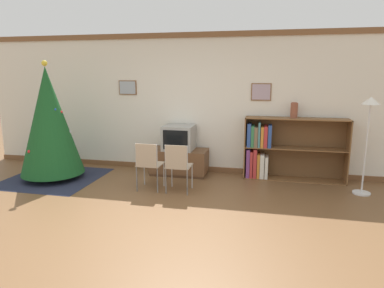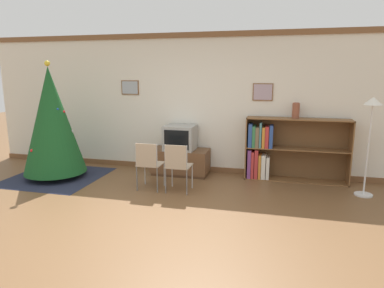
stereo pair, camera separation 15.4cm
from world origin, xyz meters
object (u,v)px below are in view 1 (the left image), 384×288
Objects in this scene: christmas_tree at (49,121)px; folding_chair_right at (178,165)px; standing_lamp at (369,120)px; bookshelf at (275,150)px; folding_chair_left at (148,163)px; tv_console at (179,162)px; television at (179,138)px; vase at (294,110)px.

folding_chair_right is at bearing -5.83° from christmas_tree.
folding_chair_right is 0.52× the size of standing_lamp.
standing_lamp is (2.96, 0.60, 0.74)m from folding_chair_right.
bookshelf is at bearing 158.26° from standing_lamp.
folding_chair_left is at bearing -7.30° from christmas_tree.
tv_console is 1.10m from folding_chair_left.
tv_console is 1.33× the size of folding_chair_right.
folding_chair_right is (0.25, -1.04, -0.25)m from television.
christmas_tree is at bearing 174.17° from folding_chair_right.
tv_console is 3.90× the size of vase.
vase reaches higher than tv_console.
folding_chair_right is (0.25, -1.04, 0.22)m from tv_console.
tv_console is 2.36m from vase.
vase is at bearing 152.20° from standing_lamp.
vase is (1.86, 1.18, 0.82)m from folding_chair_right.
folding_chair_left is at bearing -153.51° from vase.
television is 1.10m from folding_chair_left.
folding_chair_right is at bearing -76.39° from television.
christmas_tree reaches higher than folding_chair_right.
tv_console is at bearing 103.58° from folding_chair_right.
tv_console is at bearing 90.00° from television.
folding_chair_right is at bearing 0.00° from folding_chair_left.
bookshelf is at bearing -175.31° from vase.
television reaches higher than folding_chair_left.
bookshelf is at bearing 3.53° from television.
tv_console is (2.23, 0.79, -0.83)m from christmas_tree.
tv_console is 1.84m from bookshelf.
christmas_tree reaches higher than folding_chair_left.
christmas_tree is 1.18× the size of bookshelf.
christmas_tree reaches higher than standing_lamp.
christmas_tree is 2.63× the size of folding_chair_right.
christmas_tree is 1.97× the size of tv_console.
christmas_tree is at bearing -167.47° from bookshelf.
television is at bearing -176.47° from bookshelf.
standing_lamp is at bearing 3.62° from christmas_tree.
standing_lamp is at bearing 11.43° from folding_chair_right.
christmas_tree reaches higher than television.
bookshelf is 6.49× the size of vase.
bookshelf is (4.05, 0.90, -0.53)m from christmas_tree.
tv_console is at bearing -176.55° from bookshelf.
bookshelf reaches higher than tv_console.
christmas_tree is 3.74× the size of television.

